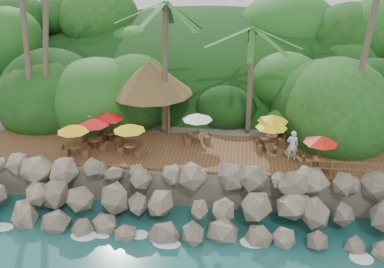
# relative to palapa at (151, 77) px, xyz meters

# --- Properties ---
(ground) EXTENTS (140.00, 140.00, 0.00)m
(ground) POSITION_rel_palapa_xyz_m (3.16, -9.47, -5.79)
(ground) COLOR #19514F
(ground) RESTS_ON ground
(land_base) EXTENTS (32.00, 25.20, 2.10)m
(land_base) POSITION_rel_palapa_xyz_m (3.16, 6.53, -4.74)
(land_base) COLOR gray
(land_base) RESTS_ON ground
(jungle_hill) EXTENTS (44.80, 28.00, 15.40)m
(jungle_hill) POSITION_rel_palapa_xyz_m (3.16, 14.03, -5.79)
(jungle_hill) COLOR #143811
(jungle_hill) RESTS_ON ground
(seawall) EXTENTS (29.00, 4.00, 2.30)m
(seawall) POSITION_rel_palapa_xyz_m (3.16, -7.47, -4.64)
(seawall) COLOR gray
(seawall) RESTS_ON ground
(terrace) EXTENTS (26.00, 5.00, 0.20)m
(terrace) POSITION_rel_palapa_xyz_m (3.16, -3.47, -3.59)
(terrace) COLOR brown
(terrace) RESTS_ON land_base
(jungle_foliage) EXTENTS (44.00, 16.00, 12.00)m
(jungle_foliage) POSITION_rel_palapa_xyz_m (3.16, 5.53, -5.79)
(jungle_foliage) COLOR #143811
(jungle_foliage) RESTS_ON ground
(foam_line) EXTENTS (25.20, 0.80, 0.06)m
(foam_line) POSITION_rel_palapa_xyz_m (3.16, -9.17, -5.76)
(foam_line) COLOR white
(foam_line) RESTS_ON ground
(palapa) EXTENTS (5.57, 5.57, 4.60)m
(palapa) POSITION_rel_palapa_xyz_m (0.00, 0.00, 0.00)
(palapa) COLOR brown
(palapa) RESTS_ON ground
(dining_clusters) EXTENTS (15.82, 5.08, 2.04)m
(dining_clusters) POSITION_rel_palapa_xyz_m (1.94, -3.47, -1.80)
(dining_clusters) COLOR brown
(dining_clusters) RESTS_ON terrace
(waiter) EXTENTS (0.68, 0.46, 1.82)m
(waiter) POSITION_rel_palapa_xyz_m (9.05, -3.95, -2.58)
(waiter) COLOR silver
(waiter) RESTS_ON terrace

